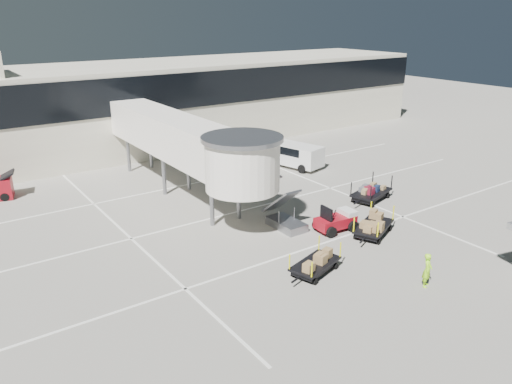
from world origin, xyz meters
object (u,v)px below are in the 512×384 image
box_cart_near (372,227)px  ground_worker (427,270)px  baggage_tug (336,221)px  minivan (291,153)px  suitcase_cart (371,193)px  box_cart_far (315,264)px

box_cart_near → ground_worker: ground_worker is taller
baggage_tug → minivan: minivan is taller
suitcase_cart → box_cart_far: bearing=-166.2°
ground_worker → box_cart_near: bearing=40.8°
baggage_tug → box_cart_near: size_ratio=0.68×
suitcase_cart → box_cart_near: size_ratio=1.08×
baggage_tug → minivan: (6.30, 12.32, 0.59)m
baggage_tug → box_cart_far: (-4.63, -3.35, -0.08)m
suitcase_cart → box_cart_near: (-4.48, -4.25, 0.01)m
box_cart_near → box_cart_far: bearing=170.4°
box_cart_near → box_cart_far: box_cart_near is taller
suitcase_cart → box_cart_far: 11.85m
box_cart_near → minivan: 15.03m
baggage_tug → suitcase_cart: size_ratio=0.63×
baggage_tug → box_cart_near: (1.23, -1.82, -0.03)m
suitcase_cart → box_cart_near: bearing=-151.9°
minivan → baggage_tug: bearing=-131.8°
ground_worker → minivan: size_ratio=0.31×
box_cart_far → ground_worker: size_ratio=2.08×
suitcase_cart → ground_worker: size_ratio=2.40×
suitcase_cart → baggage_tug: bearing=-172.4°
minivan → box_cart_far: bearing=-139.6°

